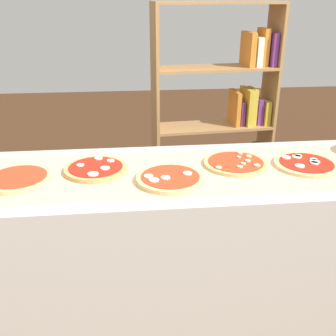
{
  "coord_description": "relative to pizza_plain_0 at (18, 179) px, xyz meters",
  "views": [
    {
      "loc": [
        -0.17,
        -1.61,
        1.65
      ],
      "look_at": [
        0.0,
        0.0,
        0.95
      ],
      "focal_mm": 42.27,
      "sensor_mm": 36.0,
      "label": 1
    }
  ],
  "objects": [
    {
      "name": "ground_plane",
      "position": [
        0.64,
        0.03,
        -0.95
      ],
      "size": [
        12.0,
        12.0,
        0.0
      ],
      "primitive_type": "plane",
      "color": "#4C2D19"
    },
    {
      "name": "counter",
      "position": [
        0.64,
        0.03,
        -0.48
      ],
      "size": [
        2.65,
        0.67,
        0.93
      ],
      "primitive_type": "cube",
      "color": "beige",
      "rests_on": "ground_plane"
    },
    {
      "name": "parchment_paper",
      "position": [
        0.64,
        0.03,
        -0.01
      ],
      "size": [
        2.17,
        0.52,
        0.0
      ],
      "primitive_type": "cube",
      "color": "beige",
      "rests_on": "counter"
    },
    {
      "name": "pizza_plain_0",
      "position": [
        0.0,
        0.0,
        0.0
      ],
      "size": [
        0.28,
        0.28,
        0.02
      ],
      "color": "#E5C17F",
      "rests_on": "parchment_paper"
    },
    {
      "name": "pizza_mozzarella_1",
      "position": [
        0.32,
        0.07,
        -0.0
      ],
      "size": [
        0.28,
        0.28,
        0.03
      ],
      "color": "tan",
      "rests_on": "parchment_paper"
    },
    {
      "name": "pizza_mozzarella_2",
      "position": [
        0.64,
        -0.06,
        -0.0
      ],
      "size": [
        0.29,
        0.29,
        0.03
      ],
      "color": "#E5C17F",
      "rests_on": "parchment_paper"
    },
    {
      "name": "pizza_mushroom_3",
      "position": [
        0.97,
        0.08,
        -0.0
      ],
      "size": [
        0.3,
        0.3,
        0.02
      ],
      "color": "#DBB26B",
      "rests_on": "parchment_paper"
    },
    {
      "name": "pizza_mozzarella_4",
      "position": [
        1.29,
        0.03,
        -0.0
      ],
      "size": [
        0.29,
        0.29,
        0.02
      ],
      "color": "#E5C17F",
      "rests_on": "parchment_paper"
    },
    {
      "name": "bookshelf",
      "position": [
        1.19,
        1.06,
        -0.22
      ],
      "size": [
        0.85,
        0.33,
        1.63
      ],
      "color": "#A87A47",
      "rests_on": "ground_plane"
    }
  ]
}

